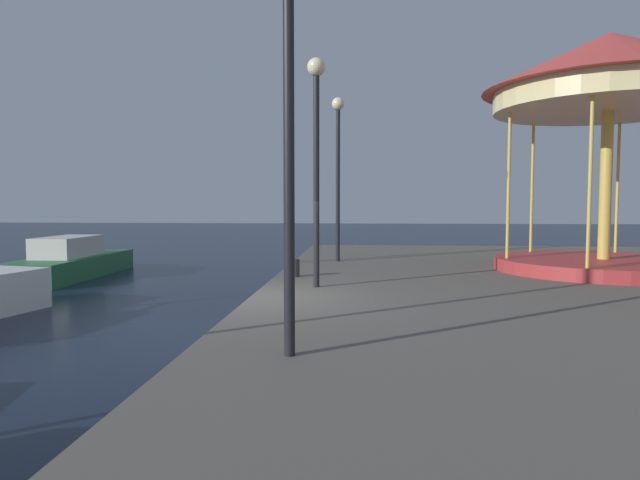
# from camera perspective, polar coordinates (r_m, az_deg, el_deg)

# --- Properties ---
(ground_plane) EXTENTS (120.00, 120.00, 0.00)m
(ground_plane) POSITION_cam_1_polar(r_m,az_deg,el_deg) (10.19, -7.12, -10.22)
(ground_plane) COLOR black
(motorboat_green) EXTENTS (1.95, 5.87, 1.37)m
(motorboat_green) POSITION_cam_1_polar(r_m,az_deg,el_deg) (20.40, -24.13, -2.07)
(motorboat_green) COLOR #236638
(motorboat_green) RESTS_ON ground
(carousel) EXTENTS (5.92, 5.92, 5.74)m
(carousel) POSITION_cam_1_polar(r_m,az_deg,el_deg) (15.48, 27.44, 13.19)
(carousel) COLOR #B23333
(carousel) RESTS_ON quay_dock
(lamp_post_near_edge) EXTENTS (0.36, 0.36, 4.15)m
(lamp_post_near_edge) POSITION_cam_1_polar(r_m,az_deg,el_deg) (6.10, -3.23, 15.09)
(lamp_post_near_edge) COLOR black
(lamp_post_near_edge) RESTS_ON quay_dock
(lamp_post_mid_promenade) EXTENTS (0.36, 0.36, 4.48)m
(lamp_post_mid_promenade) POSITION_cam_1_polar(r_m,az_deg,el_deg) (11.07, -0.38, 10.96)
(lamp_post_mid_promenade) COLOR black
(lamp_post_mid_promenade) RESTS_ON quay_dock
(lamp_post_far_end) EXTENTS (0.36, 0.36, 4.66)m
(lamp_post_far_end) POSITION_cam_1_polar(r_m,az_deg,el_deg) (16.05, 1.85, 9.08)
(lamp_post_far_end) COLOR black
(lamp_post_far_end) RESTS_ON quay_dock
(bollard_north) EXTENTS (0.24, 0.24, 0.40)m
(bollard_north) POSITION_cam_1_polar(r_m,az_deg,el_deg) (12.65, -2.64, -2.86)
(bollard_north) COLOR #2D2D33
(bollard_north) RESTS_ON quay_dock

